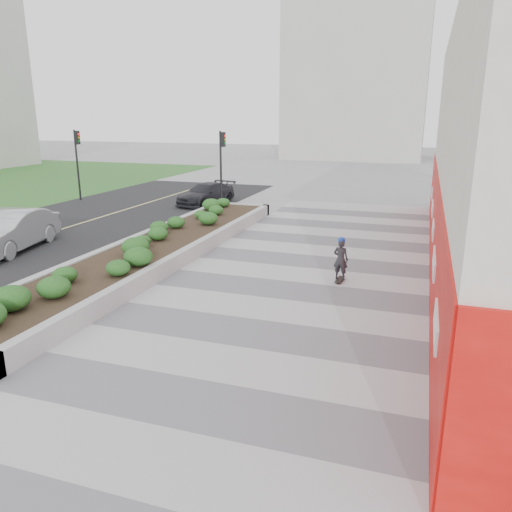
# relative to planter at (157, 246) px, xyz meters

# --- Properties ---
(ground) EXTENTS (160.00, 160.00, 0.00)m
(ground) POSITION_rel_planter_xyz_m (5.50, -7.00, -0.42)
(ground) COLOR gray
(ground) RESTS_ON ground
(walkway) EXTENTS (8.00, 36.00, 0.01)m
(walkway) POSITION_rel_planter_xyz_m (5.50, -4.00, -0.41)
(walkway) COLOR #A8A8AD
(walkway) RESTS_ON ground
(planter) EXTENTS (3.00, 18.00, 0.90)m
(planter) POSITION_rel_planter_xyz_m (0.00, 0.00, 0.00)
(planter) COLOR #9E9EA0
(planter) RESTS_ON ground
(street) EXTENTS (10.00, 40.00, 0.00)m
(street) POSITION_rel_planter_xyz_m (-6.50, 0.00, -0.42)
(street) COLOR black
(street) RESTS_ON ground
(traffic_signal_near) EXTENTS (0.33, 0.28, 4.20)m
(traffic_signal_near) POSITION_rel_planter_xyz_m (-1.73, 10.50, 2.34)
(traffic_signal_near) COLOR black
(traffic_signal_near) RESTS_ON ground
(traffic_signal_far) EXTENTS (0.33, 0.28, 4.20)m
(traffic_signal_far) POSITION_rel_planter_xyz_m (-10.93, 10.00, 2.34)
(traffic_signal_far) COLOR black
(traffic_signal_far) RESTS_ON ground
(distant_bldg_north_l) EXTENTS (16.00, 12.00, 20.00)m
(distant_bldg_north_l) POSITION_rel_planter_xyz_m (0.50, 48.00, 9.58)
(distant_bldg_north_l) COLOR #ADAAA3
(distant_bldg_north_l) RESTS_ON ground
(manhole_cover) EXTENTS (0.44, 0.44, 0.01)m
(manhole_cover) POSITION_rel_planter_xyz_m (6.00, -4.00, -0.42)
(manhole_cover) COLOR #595654
(manhole_cover) RESTS_ON ground
(skateboarder) EXTENTS (0.51, 0.73, 1.43)m
(skateboarder) POSITION_rel_planter_xyz_m (6.80, -0.67, 0.31)
(skateboarder) COLOR beige
(skateboarder) RESTS_ON ground
(car_silver) EXTENTS (2.51, 4.86, 1.53)m
(car_silver) POSITION_rel_planter_xyz_m (-5.77, -0.93, 0.34)
(car_silver) COLOR #B0B3B8
(car_silver) RESTS_ON ground
(car_dark) EXTENTS (2.63, 4.49, 1.22)m
(car_dark) POSITION_rel_planter_xyz_m (-3.00, 11.03, 0.19)
(car_dark) COLOR black
(car_dark) RESTS_ON ground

